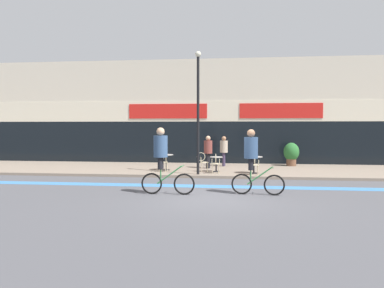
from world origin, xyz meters
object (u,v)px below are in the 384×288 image
cafe_chair_0_near (163,161)px  lamp_post (198,104)px  bistro_table_2 (254,161)px  pedestrian_far_end (224,148)px  cyclist_0 (253,156)px  bistro_table_1 (216,161)px  bistro_table_0 (166,159)px  planter_pot (291,153)px  cafe_chair_1_side (203,161)px  cafe_chair_2_near (255,163)px  pedestrian_near_end (208,149)px  cafe_chair_1_near (216,162)px  cyclist_1 (162,155)px

cafe_chair_0_near → lamp_post: 3.20m
bistro_table_2 → pedestrian_far_end: 3.27m
lamp_post → cyclist_0: size_ratio=2.51×
bistro_table_1 → bistro_table_2: 1.77m
bistro_table_0 → cyclist_0: size_ratio=0.35×
planter_pot → cafe_chair_1_side: bearing=-145.7°
bistro_table_1 → cafe_chair_0_near: (-2.47, -0.26, 0.02)m
bistro_table_0 → lamp_post: size_ratio=0.14×
bistro_table_1 → bistro_table_2: (1.72, -0.39, 0.06)m
bistro_table_0 → cafe_chair_2_near: bearing=-18.3°
bistro_table_0 → pedestrian_near_end: bearing=27.7°
cafe_chair_1_near → lamp_post: (-0.76, -0.39, 2.59)m
pedestrian_far_end → pedestrian_near_end: bearing=63.4°
bistro_table_0 → cafe_chair_1_side: bearing=-11.4°
cafe_chair_0_near → pedestrian_near_end: size_ratio=0.55×
cyclist_1 → planter_pot: bearing=57.5°
bistro_table_0 → planter_pot: size_ratio=0.61×
cafe_chair_1_side → cyclist_0: cyclist_0 is taller
cyclist_0 → pedestrian_near_end: (-1.94, 6.45, -0.17)m
bistro_table_1 → cafe_chair_1_near: bearing=-89.3°
bistro_table_2 → cyclist_0: size_ratio=0.36×
bistro_table_2 → pedestrian_near_end: 2.88m
lamp_post → cyclist_1: 4.78m
cafe_chair_0_near → cafe_chair_1_side: size_ratio=1.00×
bistro_table_1 → cafe_chair_1_side: size_ratio=0.78×
cafe_chair_1_near → cyclist_1: size_ratio=0.41×
bistro_table_2 → pedestrian_near_end: pedestrian_near_end is taller
bistro_table_0 → cafe_chair_1_near: 2.66m
bistro_table_2 → cafe_chair_2_near: size_ratio=0.85×
cafe_chair_0_near → cafe_chair_1_near: size_ratio=1.00×
bistro_table_2 → cafe_chair_0_near: (-4.20, 0.13, -0.03)m
lamp_post → pedestrian_near_end: bearing=83.7°
cafe_chair_0_near → pedestrian_far_end: bearing=-37.7°
bistro_table_0 → cafe_chair_0_near: 0.63m
bistro_table_2 → cafe_chair_2_near: bearing=-90.0°
lamp_post → pedestrian_near_end: (0.27, 2.42, -2.13)m
bistro_table_0 → cyclist_0: 6.71m
pedestrian_far_end → bistro_table_2: bearing=124.2°
cafe_chair_0_near → cyclist_1: size_ratio=0.41×
bistro_table_2 → pedestrian_near_end: bearing=140.9°
bistro_table_0 → pedestrian_far_end: bearing=38.1°
cafe_chair_1_side → pedestrian_far_end: (0.90, 2.52, 0.43)m
bistro_table_2 → planter_pot: planter_pot is taller
cafe_chair_0_near → cafe_chair_2_near: size_ratio=1.00×
cyclist_0 → pedestrian_far_end: (-1.18, 7.56, -0.20)m
lamp_post → cafe_chair_0_near: bearing=156.3°
bistro_table_1 → planter_pot: planter_pot is taller
cafe_chair_1_near → cafe_chair_1_side: size_ratio=1.00×
bistro_table_1 → cafe_chair_0_near: bearing=-174.0°
cafe_chair_2_near → bistro_table_1: bearing=59.3°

